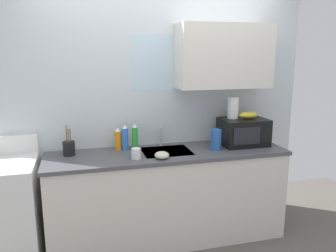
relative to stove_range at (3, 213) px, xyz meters
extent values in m
cube|color=silver|center=(1.49, 0.35, 0.79)|extent=(3.05, 0.10, 2.50)
cube|color=silver|center=(2.10, 0.14, 1.33)|extent=(0.94, 0.32, 0.62)
cube|color=silver|center=(1.48, 0.31, 1.27)|extent=(0.56, 0.02, 0.55)
cube|color=silver|center=(1.49, 0.00, -0.03)|extent=(2.25, 0.60, 0.86)
cube|color=#4C4C51|center=(1.49, 0.00, 0.42)|extent=(2.28, 0.63, 0.03)
cube|color=#9EA0A5|center=(1.48, 0.02, 0.37)|extent=(0.46, 0.38, 0.14)
cylinder|color=#B2B5BA|center=(1.48, 0.24, 0.54)|extent=(0.03, 0.03, 0.19)
cube|color=white|center=(0.00, 0.00, -0.01)|extent=(0.60, 0.60, 0.90)
cube|color=white|center=(0.00, 0.28, 0.53)|extent=(0.60, 0.04, 0.18)
cube|color=black|center=(2.30, 0.05, 0.58)|extent=(0.46, 0.34, 0.27)
cube|color=black|center=(2.25, -0.13, 0.58)|extent=(0.28, 0.01, 0.17)
ellipsoid|color=gold|center=(2.35, 0.05, 0.75)|extent=(0.20, 0.11, 0.07)
cylinder|color=white|center=(2.20, 0.10, 0.82)|extent=(0.11, 0.11, 0.22)
cylinder|color=green|center=(1.20, 0.16, 0.55)|extent=(0.06, 0.06, 0.22)
cone|color=white|center=(1.20, 0.16, 0.68)|extent=(0.04, 0.04, 0.04)
cylinder|color=blue|center=(1.10, 0.17, 0.55)|extent=(0.06, 0.06, 0.21)
cone|color=white|center=(1.10, 0.17, 0.67)|extent=(0.05, 0.05, 0.04)
cylinder|color=orange|center=(1.04, 0.20, 0.53)|extent=(0.07, 0.07, 0.18)
cone|color=white|center=(1.04, 0.20, 0.64)|extent=(0.05, 0.05, 0.04)
cylinder|color=#2659A5|center=(1.96, -0.05, 0.54)|extent=(0.10, 0.10, 0.20)
cylinder|color=white|center=(1.16, -0.14, 0.49)|extent=(0.08, 0.08, 0.09)
cylinder|color=black|center=(0.58, 0.12, 0.51)|extent=(0.11, 0.11, 0.13)
cylinder|color=olive|center=(0.57, 0.12, 0.60)|extent=(0.02, 0.01, 0.25)
cylinder|color=olive|center=(0.60, 0.13, 0.58)|extent=(0.02, 0.02, 0.21)
cylinder|color=olive|center=(0.58, 0.10, 0.59)|extent=(0.02, 0.02, 0.22)
ellipsoid|color=beige|center=(1.38, -0.20, 0.47)|extent=(0.13, 0.13, 0.06)
camera|label=1|loc=(0.69, -3.00, 1.36)|focal=36.15mm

